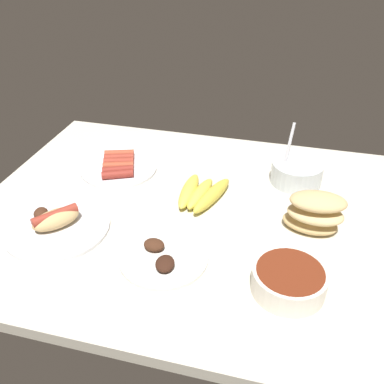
# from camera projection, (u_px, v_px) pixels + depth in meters

# --- Properties ---
(ground_plane) EXTENTS (1.20, 0.90, 0.03)m
(ground_plane) POSITION_uv_depth(u_px,v_px,m) (200.00, 216.00, 1.13)
(ground_plane) COLOR silver
(banana_bunch) EXTENTS (0.13, 0.19, 0.04)m
(banana_bunch) POSITION_uv_depth(u_px,v_px,m) (201.00, 193.00, 1.17)
(banana_bunch) COLOR gold
(banana_bunch) RESTS_ON ground_plane
(plate_hotdog_assembled) EXTENTS (0.26, 0.26, 0.06)m
(plate_hotdog_assembled) POSITION_uv_depth(u_px,v_px,m) (56.00, 224.00, 1.06)
(plate_hotdog_assembled) COLOR white
(plate_hotdog_assembled) RESTS_ON ground_plane
(bread_stack) EXTENTS (0.15, 0.10, 0.11)m
(bread_stack) POSITION_uv_depth(u_px,v_px,m) (314.00, 213.00, 1.03)
(bread_stack) COLOR tan
(bread_stack) RESTS_ON ground_plane
(bowl_coleslaw) EXTENTS (0.15, 0.15, 0.16)m
(bowl_coleslaw) POSITION_uv_depth(u_px,v_px,m) (297.00, 172.00, 1.23)
(bowl_coleslaw) COLOR silver
(bowl_coleslaw) RESTS_ON ground_plane
(bowl_chili) EXTENTS (0.16, 0.16, 0.06)m
(bowl_chili) POSITION_uv_depth(u_px,v_px,m) (289.00, 280.00, 0.88)
(bowl_chili) COLOR white
(bowl_chili) RESTS_ON ground_plane
(plate_grilled_meat) EXTENTS (0.21, 0.21, 0.03)m
(plate_grilled_meat) POSITION_uv_depth(u_px,v_px,m) (163.00, 257.00, 0.97)
(plate_grilled_meat) COLOR white
(plate_grilled_meat) RESTS_ON ground_plane
(plate_sausages) EXTENTS (0.23, 0.23, 0.03)m
(plate_sausages) POSITION_uv_depth(u_px,v_px,m) (119.00, 167.00, 1.30)
(plate_sausages) COLOR white
(plate_sausages) RESTS_ON ground_plane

